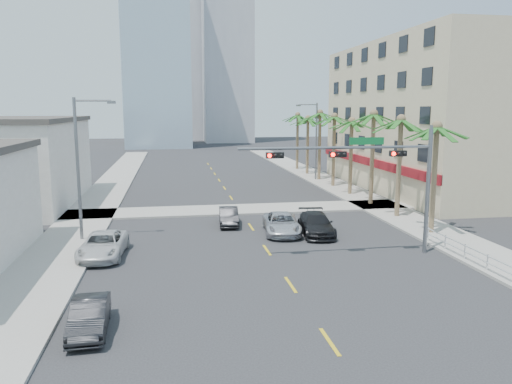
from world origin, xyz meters
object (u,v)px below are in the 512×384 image
car_parked_far (103,245)px  car_lane_center (282,224)px  car_lane_right (316,224)px  car_parked_mid (89,316)px  car_lane_left (229,216)px  traffic_signal_mast (376,168)px

car_parked_far → car_lane_center: size_ratio=1.01×
car_parked_far → car_lane_right: bearing=16.1°
car_parked_mid → car_lane_left: size_ratio=0.98×
traffic_signal_mast → car_lane_center: bearing=124.8°
traffic_signal_mast → car_parked_far: 15.96m
traffic_signal_mast → car_lane_left: (-7.28, 8.93, -4.43)m
car_parked_far → car_lane_left: car_parked_far is taller
traffic_signal_mast → car_parked_mid: 16.93m
car_lane_left → car_lane_center: bearing=-39.6°
traffic_signal_mast → car_parked_mid: (-14.43, -7.66, -4.44)m
car_parked_mid → car_lane_right: car_lane_right is taller
traffic_signal_mast → car_lane_left: bearing=129.2°
traffic_signal_mast → car_lane_left: size_ratio=2.90×
car_parked_mid → car_parked_far: 9.95m
car_parked_mid → car_lane_center: car_lane_center is taller
car_parked_mid → car_lane_right: (12.59, 12.85, 0.10)m
car_parked_mid → car_lane_left: (7.14, 16.59, 0.01)m
car_lane_center → car_lane_left: bearing=142.6°
traffic_signal_mast → car_lane_right: (-1.84, 5.20, -4.34)m
car_parked_mid → car_lane_right: 17.99m
car_lane_center → car_parked_mid: bearing=-121.1°
traffic_signal_mast → car_lane_right: traffic_signal_mast is taller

